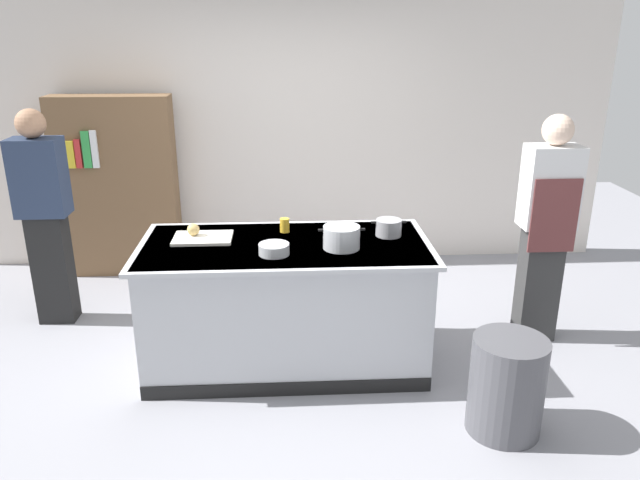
{
  "coord_description": "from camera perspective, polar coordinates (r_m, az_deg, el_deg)",
  "views": [
    {
      "loc": [
        0.02,
        -3.91,
        2.31
      ],
      "look_at": [
        0.25,
        0.2,
        0.85
      ],
      "focal_mm": 34.4,
      "sensor_mm": 36.0,
      "label": 1
    }
  ],
  "objects": [
    {
      "name": "juice_cup",
      "position": [
        4.38,
        -3.36,
        1.38
      ],
      "size": [
        0.07,
        0.07,
        0.1
      ],
      "primitive_type": "cylinder",
      "color": "yellow",
      "rests_on": "counter_island"
    },
    {
      "name": "person_chef",
      "position": [
        4.79,
        20.27,
        1.32
      ],
      "size": [
        0.38,
        0.25,
        1.72
      ],
      "rotation": [
        0.0,
        0.0,
        1.61
      ],
      "color": "#323232",
      "rests_on": "ground_plane"
    },
    {
      "name": "person_guest",
      "position": [
        5.23,
        -24.24,
        2.26
      ],
      "size": [
        0.38,
        0.24,
        1.72
      ],
      "rotation": [
        0.0,
        0.0,
        -1.77
      ],
      "color": "black",
      "rests_on": "ground_plane"
    },
    {
      "name": "cutting_board",
      "position": [
        4.3,
        -10.85,
        0.18
      ],
      "size": [
        0.4,
        0.28,
        0.02
      ],
      "primitive_type": "cube",
      "color": "silver",
      "rests_on": "counter_island"
    },
    {
      "name": "onion",
      "position": [
        4.33,
        -11.7,
        0.96
      ],
      "size": [
        0.09,
        0.09,
        0.09
      ],
      "primitive_type": "sphere",
      "color": "tan",
      "rests_on": "cutting_board"
    },
    {
      "name": "counter_island",
      "position": [
        4.32,
        -3.17,
        -5.76
      ],
      "size": [
        1.98,
        0.98,
        0.9
      ],
      "color": "#B7BABF",
      "rests_on": "ground_plane"
    },
    {
      "name": "stock_pot",
      "position": [
        4.05,
        2.02,
        0.25
      ],
      "size": [
        0.31,
        0.24,
        0.15
      ],
      "color": "#B7BABF",
      "rests_on": "counter_island"
    },
    {
      "name": "bookshelf",
      "position": [
        6.1,
        -18.33,
        4.71
      ],
      "size": [
        1.1,
        0.31,
        1.7
      ],
      "color": "brown",
      "rests_on": "ground_plane"
    },
    {
      "name": "mixing_bowl",
      "position": [
        3.96,
        -4.3,
        -0.85
      ],
      "size": [
        0.2,
        0.2,
        0.07
      ],
      "primitive_type": "cylinder",
      "color": "#B7BABF",
      "rests_on": "counter_island"
    },
    {
      "name": "back_wall",
      "position": [
        6.07,
        -3.45,
        11.82
      ],
      "size": [
        6.4,
        0.12,
        3.0
      ],
      "primitive_type": "cube",
      "color": "silver",
      "rests_on": "ground_plane"
    },
    {
      "name": "trash_bin",
      "position": [
        3.86,
        16.96,
        -12.82
      ],
      "size": [
        0.44,
        0.44,
        0.6
      ],
      "primitive_type": "cylinder",
      "color": "#4C4C51",
      "rests_on": "ground_plane"
    },
    {
      "name": "sauce_pan",
      "position": [
        4.32,
        6.4,
        1.16
      ],
      "size": [
        0.25,
        0.18,
        0.12
      ],
      "color": "#99999E",
      "rests_on": "counter_island"
    },
    {
      "name": "ground_plane",
      "position": [
        4.54,
        -3.06,
        -11.07
      ],
      "size": [
        10.0,
        10.0,
        0.0
      ],
      "primitive_type": "plane",
      "color": "gray"
    }
  ]
}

